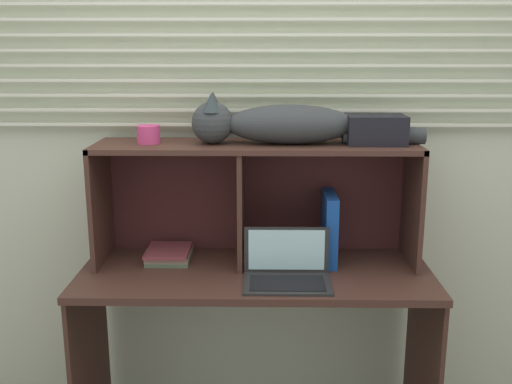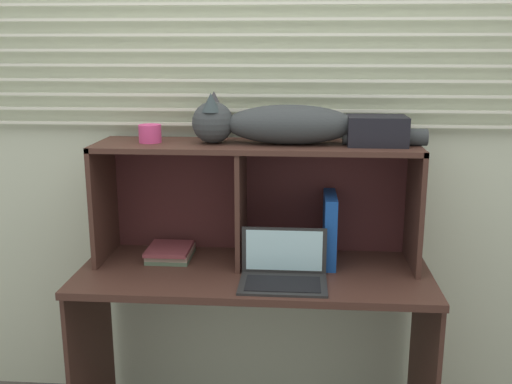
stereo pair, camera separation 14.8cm
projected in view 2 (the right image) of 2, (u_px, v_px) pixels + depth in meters
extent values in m
cube|color=beige|center=(260.00, 142.00, 2.67)|extent=(4.40, 0.04, 2.50)
cube|color=silver|center=(259.00, 125.00, 2.60)|extent=(2.73, 0.02, 0.01)
cube|color=silver|center=(259.00, 110.00, 2.59)|extent=(2.73, 0.02, 0.01)
cube|color=silver|center=(259.00, 95.00, 2.57)|extent=(2.73, 0.02, 0.01)
cube|color=silver|center=(259.00, 80.00, 2.56)|extent=(2.73, 0.02, 0.01)
cube|color=silver|center=(259.00, 65.00, 2.54)|extent=(2.73, 0.02, 0.01)
cube|color=silver|center=(259.00, 50.00, 2.53)|extent=(2.73, 0.02, 0.01)
cube|color=silver|center=(259.00, 35.00, 2.51)|extent=(2.73, 0.02, 0.01)
cube|color=silver|center=(259.00, 19.00, 2.50)|extent=(2.73, 0.02, 0.01)
cube|color=silver|center=(259.00, 3.00, 2.48)|extent=(2.73, 0.02, 0.01)
cube|color=#432820|center=(254.00, 274.00, 2.46)|extent=(1.45, 0.59, 0.03)
cube|color=#432820|center=(91.00, 351.00, 2.61)|extent=(0.02, 0.53, 0.74)
cube|color=#432820|center=(424.00, 364.00, 2.50)|extent=(0.02, 0.53, 0.74)
cube|color=#432820|center=(256.00, 146.00, 2.45)|extent=(1.34, 0.34, 0.02)
cube|color=#432820|center=(104.00, 200.00, 2.56)|extent=(0.02, 0.34, 0.51)
cube|color=#432820|center=(414.00, 207.00, 2.46)|extent=(0.02, 0.34, 0.51)
cube|color=#432820|center=(241.00, 206.00, 2.52)|extent=(0.02, 0.32, 0.49)
cube|color=#492121|center=(259.00, 194.00, 2.67)|extent=(1.34, 0.01, 0.51)
ellipsoid|color=#333739|center=(290.00, 124.00, 2.42)|extent=(0.53, 0.20, 0.16)
sphere|color=#333739|center=(213.00, 122.00, 2.44)|extent=(0.17, 0.17, 0.17)
cone|color=#303B3D|center=(211.00, 102.00, 2.38)|extent=(0.08, 0.08, 0.08)
cone|color=#363538|center=(214.00, 101.00, 2.47)|extent=(0.08, 0.08, 0.08)
cylinder|color=#333739|center=(385.00, 137.00, 2.40)|extent=(0.34, 0.07, 0.07)
cube|color=#262626|center=(283.00, 284.00, 2.30)|extent=(0.34, 0.23, 0.01)
cube|color=#262626|center=(284.00, 250.00, 2.39)|extent=(0.34, 0.01, 0.19)
cube|color=#B2E0EA|center=(284.00, 251.00, 2.38)|extent=(0.31, 0.00, 0.17)
cube|color=black|center=(283.00, 284.00, 2.29)|extent=(0.29, 0.16, 0.00)
cube|color=#16459C|center=(330.00, 229.00, 2.51)|extent=(0.05, 0.25, 0.30)
cube|color=#516850|center=(171.00, 256.00, 2.60)|extent=(0.18, 0.21, 0.02)
cube|color=gray|center=(171.00, 252.00, 2.60)|extent=(0.18, 0.21, 0.02)
cube|color=brown|center=(169.00, 249.00, 2.59)|extent=(0.18, 0.21, 0.02)
cylinder|color=#D03F7B|center=(150.00, 134.00, 2.48)|extent=(0.09, 0.09, 0.07)
cube|color=black|center=(377.00, 131.00, 2.40)|extent=(0.24, 0.17, 0.12)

